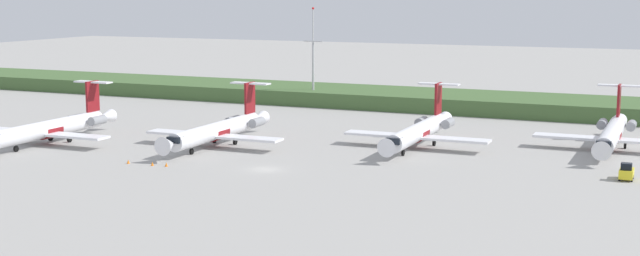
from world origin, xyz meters
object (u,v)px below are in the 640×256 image
(regional_jet_second, at_px, (219,130))
(safety_cone_front_marker, at_px, (128,162))
(baggage_tug, at_px, (626,172))
(safety_cone_rear_marker, at_px, (166,165))
(regional_jet_third, at_px, (419,131))
(regional_jet_fourth, at_px, (612,133))
(antenna_mast, at_px, (313,64))
(regional_jet_nearest, at_px, (52,128))
(safety_cone_mid_marker, at_px, (152,164))

(regional_jet_second, relative_size, safety_cone_front_marker, 56.36)
(baggage_tug, distance_m, safety_cone_rear_marker, 61.25)
(regional_jet_third, bearing_deg, regional_jet_fourth, 18.80)
(regional_jet_second, relative_size, regional_jet_third, 1.00)
(regional_jet_third, bearing_deg, antenna_mast, 132.02)
(regional_jet_third, bearing_deg, baggage_tug, -21.25)
(regional_jet_third, xyz_separation_m, safety_cone_rear_marker, (-27.60, -28.59, -2.26))
(regional_jet_fourth, relative_size, antenna_mast, 1.50)
(regional_jet_nearest, distance_m, safety_cone_front_marker, 22.73)
(baggage_tug, distance_m, safety_cone_front_marker, 67.22)
(regional_jet_second, xyz_separation_m, safety_cone_front_marker, (-4.52, -17.45, -2.26))
(antenna_mast, distance_m, safety_cone_rear_marker, 69.20)
(baggage_tug, relative_size, safety_cone_mid_marker, 5.82)
(regional_jet_second, distance_m, safety_cone_mid_marker, 17.54)
(baggage_tug, height_order, safety_cone_front_marker, baggage_tug)
(regional_jet_nearest, relative_size, safety_cone_rear_marker, 56.36)
(baggage_tug, relative_size, safety_cone_rear_marker, 5.82)
(regional_jet_second, relative_size, safety_cone_rear_marker, 56.36)
(antenna_mast, bearing_deg, safety_cone_mid_marker, -84.98)
(safety_cone_mid_marker, height_order, safety_cone_rear_marker, same)
(safety_cone_front_marker, height_order, safety_cone_rear_marker, same)
(safety_cone_mid_marker, bearing_deg, regional_jet_nearest, 161.00)
(safety_cone_mid_marker, xyz_separation_m, safety_cone_rear_marker, (2.09, 0.32, 0.00))
(regional_jet_nearest, xyz_separation_m, regional_jet_third, (54.58, 20.34, 0.00))
(regional_jet_second, bearing_deg, safety_cone_front_marker, -104.53)
(regional_jet_fourth, height_order, safety_cone_mid_marker, regional_jet_fourth)
(baggage_tug, height_order, safety_cone_rear_marker, baggage_tug)
(antenna_mast, bearing_deg, regional_jet_fourth, -25.48)
(antenna_mast, height_order, safety_cone_rear_marker, antenna_mast)
(antenna_mast, bearing_deg, safety_cone_rear_marker, -83.22)
(antenna_mast, relative_size, safety_cone_rear_marker, 37.62)
(regional_jet_nearest, relative_size, safety_cone_mid_marker, 56.36)
(regional_jet_nearest, distance_m, regional_jet_fourth, 87.48)
(regional_jet_nearest, height_order, safety_cone_mid_marker, regional_jet_nearest)
(antenna_mast, bearing_deg, regional_jet_nearest, -107.48)
(safety_cone_front_marker, bearing_deg, regional_jet_nearest, 157.53)
(regional_jet_third, xyz_separation_m, safety_cone_mid_marker, (-29.69, -28.91, -2.26))
(antenna_mast, xyz_separation_m, safety_cone_rear_marker, (8.10, -68.22, -8.36))
(regional_jet_second, distance_m, safety_cone_front_marker, 18.17)
(regional_jet_nearest, xyz_separation_m, safety_cone_mid_marker, (24.90, -8.57, -2.26))
(regional_jet_fourth, relative_size, safety_cone_rear_marker, 56.36)
(regional_jet_third, bearing_deg, safety_cone_rear_marker, -133.99)
(regional_jet_third, height_order, safety_cone_mid_marker, regional_jet_third)
(regional_jet_nearest, bearing_deg, regional_jet_fourth, 19.89)
(regional_jet_nearest, xyz_separation_m, safety_cone_rear_marker, (26.98, -8.25, -2.26))
(regional_jet_second, bearing_deg, regional_jet_nearest, -160.90)
(regional_jet_fourth, height_order, baggage_tug, regional_jet_fourth)
(regional_jet_fourth, height_order, safety_cone_front_marker, regional_jet_fourth)
(baggage_tug, xyz_separation_m, safety_cone_front_marker, (-65.09, -16.77, -0.73))
(regional_jet_nearest, bearing_deg, baggage_tug, 5.40)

